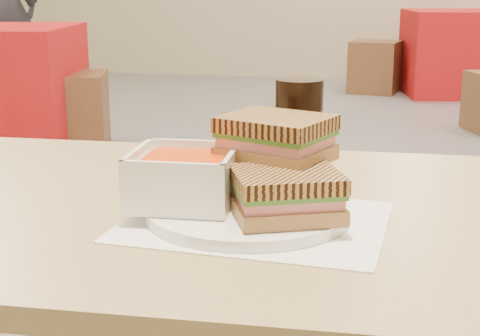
% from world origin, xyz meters
% --- Properties ---
extents(main_table, '(1.22, 0.73, 0.75)m').
position_xyz_m(main_table, '(-0.11, -1.94, 0.64)').
color(main_table, tan).
rests_on(main_table, ground).
extents(tray_liner, '(0.35, 0.28, 0.00)m').
position_xyz_m(tray_liner, '(0.03, -2.00, 0.75)').
color(tray_liner, white).
rests_on(tray_liner, main_table).
extents(plate, '(0.27, 0.27, 0.01)m').
position_xyz_m(plate, '(0.02, -1.99, 0.76)').
color(plate, white).
rests_on(plate, tray_liner).
extents(soup_bowl, '(0.14, 0.14, 0.07)m').
position_xyz_m(soup_bowl, '(-0.07, -1.99, 0.80)').
color(soup_bowl, white).
rests_on(soup_bowl, plate).
extents(panini_lower, '(0.16, 0.15, 0.06)m').
position_xyz_m(panini_lower, '(0.07, -2.02, 0.80)').
color(panini_lower, '#9D7646').
rests_on(panini_lower, plate).
extents(panini_upper, '(0.17, 0.15, 0.06)m').
position_xyz_m(panini_upper, '(0.05, -1.94, 0.85)').
color(panini_upper, '#9D7646').
rests_on(panini_upper, panini_lower).
extents(cola_glass, '(0.07, 0.07, 0.16)m').
position_xyz_m(cola_glass, '(0.06, -1.79, 0.83)').
color(cola_glass, black).
rests_on(cola_glass, main_table).
extents(bg_table_0, '(1.01, 1.01, 0.78)m').
position_xyz_m(bg_table_0, '(-2.10, 1.13, 0.39)').
color(bg_table_0, '#B8140E').
rests_on(bg_table_0, ground).
extents(bg_table_2, '(1.01, 1.01, 0.77)m').
position_xyz_m(bg_table_2, '(0.84, 4.13, 0.39)').
color(bg_table_2, '#B8140E').
rests_on(bg_table_2, ground).
extents(bg_chair_0r, '(0.54, 0.54, 0.49)m').
position_xyz_m(bg_chair_0r, '(-1.70, 1.25, 0.25)').
color(bg_chair_0r, brown).
rests_on(bg_chair_0r, ground).
extents(bg_chair_2l, '(0.51, 0.51, 0.49)m').
position_xyz_m(bg_chair_2l, '(0.12, 4.10, 0.24)').
color(bg_chair_2l, brown).
rests_on(bg_chair_2l, ground).
extents(bg_chair_2r, '(0.43, 0.43, 0.44)m').
position_xyz_m(bg_chair_2r, '(1.06, 4.13, 0.22)').
color(bg_chair_2r, brown).
rests_on(bg_chair_2r, ground).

